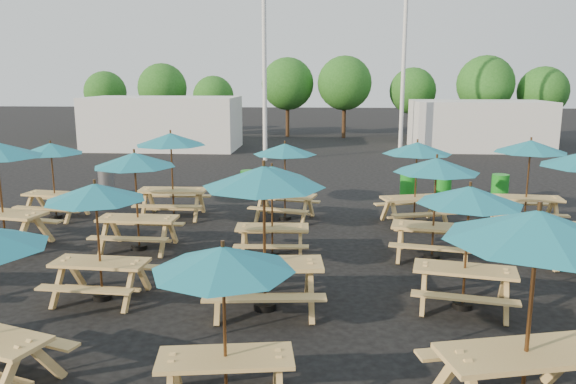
# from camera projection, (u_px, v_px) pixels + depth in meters

# --- Properties ---
(ground) EXTENTS (120.00, 120.00, 0.00)m
(ground) POSITION_uv_depth(u_px,v_px,m) (283.00, 254.00, 12.53)
(ground) COLOR black
(ground) RESTS_ON ground
(picnic_unit_3) EXTENTS (1.94, 1.94, 2.12)m
(picnic_unit_3) POSITION_uv_depth(u_px,v_px,m) (51.00, 154.00, 15.32)
(picnic_unit_3) COLOR tan
(picnic_unit_3) RESTS_ON ground
(picnic_unit_5) EXTENTS (1.82, 1.82, 2.12)m
(picnic_unit_5) POSITION_uv_depth(u_px,v_px,m) (96.00, 200.00, 9.62)
(picnic_unit_5) COLOR tan
(picnic_unit_5) RESTS_ON ground
(picnic_unit_6) EXTENTS (1.87, 1.87, 2.25)m
(picnic_unit_6) POSITION_uv_depth(u_px,v_px,m) (135.00, 166.00, 12.47)
(picnic_unit_6) COLOR tan
(picnic_unit_6) RESTS_ON ground
(picnic_unit_7) EXTENTS (2.00, 2.00, 2.39)m
(picnic_unit_7) POSITION_uv_depth(u_px,v_px,m) (171.00, 145.00, 15.39)
(picnic_unit_7) COLOR tan
(picnic_unit_7) RESTS_ON ground
(picnic_unit_8) EXTENTS (1.89, 1.89, 2.04)m
(picnic_unit_8) POSITION_uv_depth(u_px,v_px,m) (223.00, 270.00, 6.34)
(picnic_unit_8) COLOR tan
(picnic_unit_8) RESTS_ON ground
(picnic_unit_9) EXTENTS (2.22, 2.22, 2.49)m
(picnic_unit_9) POSITION_uv_depth(u_px,v_px,m) (264.00, 187.00, 9.13)
(picnic_unit_9) COLOR tan
(picnic_unit_9) RESTS_ON ground
(picnic_unit_10) EXTENTS (1.73, 1.73, 2.02)m
(picnic_unit_10) POSITION_uv_depth(u_px,v_px,m) (272.00, 179.00, 12.03)
(picnic_unit_10) COLOR tan
(picnic_unit_10) RESTS_ON ground
(picnic_unit_11) EXTENTS (2.09, 2.09, 2.13)m
(picnic_unit_11) POSITION_uv_depth(u_px,v_px,m) (285.00, 154.00, 15.16)
(picnic_unit_11) COLOR tan
(picnic_unit_11) RESTS_ON ground
(picnic_unit_12) EXTENTS (2.47, 2.47, 2.50)m
(picnic_unit_12) POSITION_uv_depth(u_px,v_px,m) (537.00, 241.00, 6.08)
(picnic_unit_12) COLOR tan
(picnic_unit_12) RESTS_ON ground
(picnic_unit_13) EXTENTS (2.06, 2.06, 2.15)m
(picnic_unit_13) POSITION_uv_depth(u_px,v_px,m) (469.00, 204.00, 9.23)
(picnic_unit_13) COLOR tan
(picnic_unit_13) RESTS_ON ground
(picnic_unit_14) EXTENTS (2.13, 2.13, 2.23)m
(picnic_unit_14) POSITION_uv_depth(u_px,v_px,m) (436.00, 172.00, 11.81)
(picnic_unit_14) COLOR tan
(picnic_unit_14) RESTS_ON ground
(picnic_unit_15) EXTENTS (2.24, 2.24, 2.23)m
(picnic_unit_15) POSITION_uv_depth(u_px,v_px,m) (417.00, 154.00, 14.64)
(picnic_unit_15) COLOR tan
(picnic_unit_15) RESTS_ON ground
(picnic_unit_19) EXTENTS (2.02, 2.02, 2.29)m
(picnic_unit_19) POSITION_uv_depth(u_px,v_px,m) (530.00, 152.00, 14.54)
(picnic_unit_19) COLOR tan
(picnic_unit_19) RESTS_ON ground
(waste_bin_0) EXTENTS (0.53, 0.53, 0.85)m
(waste_bin_0) POSITION_uv_depth(u_px,v_px,m) (106.00, 182.00, 18.74)
(waste_bin_0) COLOR gray
(waste_bin_0) RESTS_ON ground
(waste_bin_1) EXTENTS (0.53, 0.53, 0.85)m
(waste_bin_1) POSITION_uv_depth(u_px,v_px,m) (249.00, 183.00, 18.50)
(waste_bin_1) COLOR #18871E
(waste_bin_1) RESTS_ON ground
(waste_bin_2) EXTENTS (0.53, 0.53, 0.85)m
(waste_bin_2) POSITION_uv_depth(u_px,v_px,m) (408.00, 187.00, 17.89)
(waste_bin_2) COLOR #18871E
(waste_bin_2) RESTS_ON ground
(waste_bin_3) EXTENTS (0.53, 0.53, 0.85)m
(waste_bin_3) POSITION_uv_depth(u_px,v_px,m) (443.00, 187.00, 17.95)
(waste_bin_3) COLOR #18871E
(waste_bin_3) RESTS_ON ground
(waste_bin_4) EXTENTS (0.53, 0.53, 0.85)m
(waste_bin_4) POSITION_uv_depth(u_px,v_px,m) (500.00, 188.00, 17.78)
(waste_bin_4) COLOR #18871E
(waste_bin_4) RESTS_ON ground
(mast_0) EXTENTS (0.20, 0.20, 12.00)m
(mast_0) POSITION_uv_depth(u_px,v_px,m) (264.00, 28.00, 25.13)
(mast_0) COLOR silver
(mast_0) RESTS_ON ground
(mast_1) EXTENTS (0.20, 0.20, 12.00)m
(mast_1) POSITION_uv_depth(u_px,v_px,m) (405.00, 31.00, 26.61)
(mast_1) COLOR silver
(mast_1) RESTS_ON ground
(event_tent_0) EXTENTS (8.00, 4.00, 2.80)m
(event_tent_0) POSITION_uv_depth(u_px,v_px,m) (164.00, 123.00, 30.40)
(event_tent_0) COLOR silver
(event_tent_0) RESTS_ON ground
(event_tent_1) EXTENTS (7.00, 4.00, 2.60)m
(event_tent_1) POSITION_uv_depth(u_px,v_px,m) (479.00, 125.00, 30.17)
(event_tent_1) COLOR silver
(event_tent_1) RESTS_ON ground
(tree_0) EXTENTS (2.80, 2.80, 4.24)m
(tree_0) POSITION_uv_depth(u_px,v_px,m) (105.00, 92.00, 37.63)
(tree_0) COLOR #382314
(tree_0) RESTS_ON ground
(tree_1) EXTENTS (3.11, 3.11, 4.72)m
(tree_1) POSITION_uv_depth(u_px,v_px,m) (162.00, 88.00, 35.94)
(tree_1) COLOR #382314
(tree_1) RESTS_ON ground
(tree_2) EXTENTS (2.59, 2.59, 3.93)m
(tree_2) POSITION_uv_depth(u_px,v_px,m) (213.00, 97.00, 35.56)
(tree_2) COLOR #382314
(tree_2) RESTS_ON ground
(tree_3) EXTENTS (3.36, 3.36, 5.09)m
(tree_3) POSITION_uv_depth(u_px,v_px,m) (288.00, 84.00, 36.10)
(tree_3) COLOR #382314
(tree_3) RESTS_ON ground
(tree_4) EXTENTS (3.41, 3.41, 5.17)m
(tree_4) POSITION_uv_depth(u_px,v_px,m) (345.00, 83.00, 35.38)
(tree_4) COLOR #382314
(tree_4) RESTS_ON ground
(tree_5) EXTENTS (2.94, 2.94, 4.45)m
(tree_5) POSITION_uv_depth(u_px,v_px,m) (413.00, 91.00, 35.57)
(tree_5) COLOR #382314
(tree_5) RESTS_ON ground
(tree_6) EXTENTS (3.38, 3.38, 5.13)m
(tree_6) POSITION_uv_depth(u_px,v_px,m) (485.00, 84.00, 33.45)
(tree_6) COLOR #382314
(tree_6) RESTS_ON ground
(tree_7) EXTENTS (2.95, 2.95, 4.48)m
(tree_7) POSITION_uv_depth(u_px,v_px,m) (543.00, 92.00, 33.32)
(tree_7) COLOR #382314
(tree_7) RESTS_ON ground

